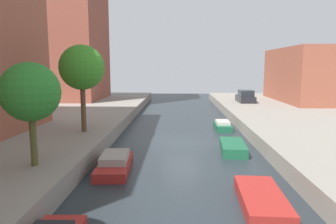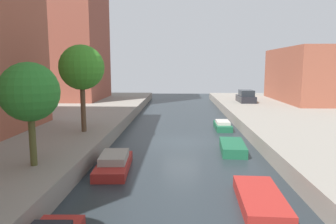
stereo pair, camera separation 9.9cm
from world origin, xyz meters
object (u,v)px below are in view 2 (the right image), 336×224
at_px(street_tree_1, 30,92).
at_px(parked_car, 246,97).
at_px(low_block_right, 319,75).
at_px(apartment_tower_far, 64,4).
at_px(moored_boat_right_3, 223,126).
at_px(moored_boat_right_1, 260,200).
at_px(moored_boat_right_2, 233,147).
at_px(moored_boat_left_2, 114,163).
at_px(street_tree_2, 82,68).

distance_m(street_tree_1, parked_car, 30.84).
bearing_deg(low_block_right, apartment_tower_far, 176.97).
distance_m(apartment_tower_far, moored_boat_right_3, 28.84).
bearing_deg(moored_boat_right_1, low_block_right, 63.44).
xyz_separation_m(apartment_tower_far, parked_car, (24.35, -3.24, -12.29)).
bearing_deg(moored_boat_right_1, moored_boat_right_2, 88.34).
bearing_deg(low_block_right, moored_boat_left_2, -130.14).
xyz_separation_m(street_tree_2, moored_boat_right_3, (10.54, 6.17, -5.10)).
distance_m(low_block_right, street_tree_2, 32.23).
xyz_separation_m(low_block_right, street_tree_2, (-24.87, -20.48, 0.97)).
distance_m(moored_boat_right_1, moored_boat_right_3, 15.57).
distance_m(moored_boat_left_2, moored_boat_right_3, 13.56).
bearing_deg(moored_boat_right_3, parked_car, 70.01).
relative_size(parked_car, moored_boat_left_2, 0.97).
height_order(street_tree_1, moored_boat_right_2, street_tree_1).
height_order(parked_car, moored_boat_left_2, parked_car).
xyz_separation_m(street_tree_2, moored_boat_left_2, (3.19, -5.22, -5.06)).
bearing_deg(moored_boat_left_2, parked_car, 63.63).
height_order(low_block_right, street_tree_1, low_block_right).
xyz_separation_m(low_block_right, moored_boat_left_2, (-21.68, -25.71, -4.09)).
bearing_deg(moored_boat_right_1, apartment_tower_far, 121.05).
bearing_deg(parked_car, street_tree_2, -128.64).
distance_m(street_tree_2, moored_boat_right_2, 11.47).
xyz_separation_m(parked_car, moored_boat_right_3, (-4.68, -12.87, -1.32)).
bearing_deg(parked_car, moored_boat_left_2, -116.37).
relative_size(street_tree_2, moored_boat_right_2, 1.65).
xyz_separation_m(street_tree_2, parked_car, (15.22, 19.04, -3.78)).
xyz_separation_m(apartment_tower_far, moored_boat_right_2, (19.30, -23.62, -13.63)).
bearing_deg(moored_boat_left_2, moored_boat_right_1, -31.69).
height_order(street_tree_1, moored_boat_left_2, street_tree_1).
bearing_deg(moored_boat_left_2, moored_boat_right_3, 57.18).
bearing_deg(apartment_tower_far, street_tree_2, -67.72).
distance_m(low_block_right, street_tree_1, 37.54).
height_order(street_tree_1, street_tree_2, street_tree_2).
bearing_deg(street_tree_1, moored_boat_right_1, -9.95).
distance_m(street_tree_1, street_tree_2, 7.72).
distance_m(apartment_tower_far, street_tree_2, 25.54).
bearing_deg(moored_boat_right_1, moored_boat_right_3, 87.78).
xyz_separation_m(moored_boat_left_2, moored_boat_right_1, (6.75, -4.16, -0.10)).
bearing_deg(low_block_right, street_tree_2, -140.52).
relative_size(moored_boat_left_2, moored_boat_right_2, 1.16).
height_order(street_tree_1, parked_car, street_tree_1).
distance_m(moored_boat_left_2, moored_boat_right_1, 7.93).
height_order(moored_boat_right_1, moored_boat_right_2, moored_boat_right_2).
distance_m(apartment_tower_far, moored_boat_right_2, 33.41).
distance_m(parked_car, moored_boat_right_3, 13.75).
xyz_separation_m(apartment_tower_far, moored_boat_right_1, (19.07, -31.67, -13.67)).
distance_m(low_block_right, moored_boat_left_2, 33.87).
relative_size(parked_car, moored_boat_right_2, 1.13).
height_order(apartment_tower_far, street_tree_2, apartment_tower_far).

